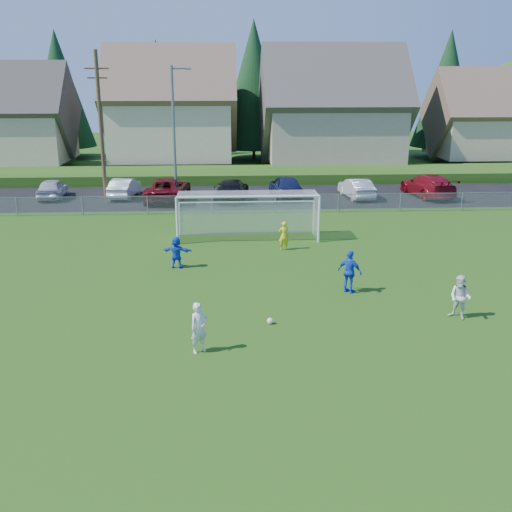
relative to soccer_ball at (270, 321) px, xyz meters
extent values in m
plane|color=#193D0C|center=(-0.29, -4.38, -0.11)|extent=(160.00, 160.00, 0.00)
plane|color=black|center=(-0.29, 23.12, -0.10)|extent=(60.00, 60.00, 0.00)
cube|color=#1E420F|center=(-0.29, 30.62, 0.29)|extent=(70.00, 6.00, 0.80)
sphere|color=white|center=(0.00, 0.00, 0.00)|extent=(0.22, 0.22, 0.22)
imported|color=white|center=(-2.39, -2.07, 0.71)|extent=(0.71, 0.67, 1.63)
imported|color=white|center=(6.76, 0.13, 0.69)|extent=(0.98, 0.98, 1.60)
imported|color=blue|center=(3.40, 3.01, 0.75)|extent=(1.06, 0.95, 1.73)
imported|color=blue|center=(-3.71, 6.64, 0.62)|extent=(1.41, 0.70, 1.45)
imported|color=yellow|center=(1.40, 9.30, 0.61)|extent=(0.55, 0.39, 1.44)
imported|color=#B9BBC2|center=(-13.66, 23.32, 0.59)|extent=(1.92, 4.19, 1.39)
imported|color=white|center=(-8.59, 23.37, 0.58)|extent=(1.86, 4.30, 1.38)
imported|color=#57090F|center=(-5.40, 22.11, 0.68)|extent=(3.05, 5.88, 1.58)
imported|color=black|center=(-0.97, 22.03, 0.62)|extent=(2.69, 5.25, 1.46)
imported|color=#141C47|center=(2.90, 22.79, 0.68)|extent=(2.27, 4.80, 1.58)
imported|color=silver|center=(7.88, 22.24, 0.58)|extent=(1.96, 4.35, 1.38)
imported|color=maroon|center=(13.12, 22.50, 0.69)|extent=(2.96, 5.78, 1.61)
cylinder|color=white|center=(-3.94, 10.62, 1.11)|extent=(0.12, 0.12, 2.44)
cylinder|color=white|center=(3.36, 10.62, 1.11)|extent=(0.12, 0.12, 2.44)
cylinder|color=white|center=(-0.29, 10.62, 2.33)|extent=(7.30, 0.12, 0.12)
cylinder|color=white|center=(-3.94, 12.42, 0.79)|extent=(0.08, 0.08, 1.80)
cylinder|color=white|center=(3.36, 12.42, 0.79)|extent=(0.08, 0.08, 1.80)
cylinder|color=white|center=(-0.29, 12.42, 1.69)|extent=(7.30, 0.08, 0.08)
cube|color=silver|center=(-0.29, 12.42, 0.79)|extent=(7.30, 0.02, 1.80)
cube|color=silver|center=(-3.94, 11.52, 1.11)|extent=(0.02, 1.80, 2.44)
cube|color=silver|center=(3.36, 11.52, 1.11)|extent=(0.02, 1.80, 2.44)
cube|color=silver|center=(-0.29, 11.52, 2.33)|extent=(7.30, 1.80, 0.02)
cube|color=gray|center=(-0.29, 17.62, 1.06)|extent=(52.00, 0.03, 0.03)
cube|color=gray|center=(-0.29, 17.62, 0.49)|extent=(52.00, 0.02, 1.14)
cylinder|color=gray|center=(-0.29, 17.62, 0.49)|extent=(0.06, 0.06, 1.20)
cylinder|color=slate|center=(-4.79, 21.62, 4.39)|extent=(0.18, 0.18, 9.00)
cylinder|color=slate|center=(-4.29, 21.62, 8.69)|extent=(1.20, 0.12, 0.12)
cube|color=slate|center=(-3.69, 21.62, 8.64)|extent=(0.36, 0.18, 0.12)
cylinder|color=#473321|center=(-9.79, 22.62, 4.89)|extent=(0.26, 0.26, 10.00)
cube|color=#473321|center=(-9.79, 22.62, 8.69)|extent=(1.60, 0.10, 0.10)
cube|color=#473321|center=(-9.79, 22.62, 8.09)|extent=(1.30, 0.10, 0.10)
cube|color=tan|center=(-20.29, 37.62, 2.94)|extent=(9.00, 8.00, 4.50)
pyramid|color=#423D38|center=(-20.29, 37.62, 9.60)|extent=(9.90, 8.80, 4.41)
cube|color=#C6B58E|center=(-6.29, 38.62, 3.44)|extent=(11.00, 9.00, 5.50)
pyramid|color=brown|center=(-6.29, 38.62, 11.15)|extent=(12.10, 9.90, 4.96)
cube|color=tan|center=(8.71, 37.62, 3.19)|extent=(12.00, 10.00, 5.00)
pyramid|color=#4C473F|center=(8.71, 37.62, 11.21)|extent=(13.20, 11.00, 5.52)
cube|color=tan|center=(23.71, 38.62, 2.69)|extent=(9.00, 8.00, 4.00)
pyramid|color=brown|center=(23.71, 38.62, 9.10)|extent=(9.90, 8.80, 4.41)
cylinder|color=#382616|center=(-18.29, 45.62, 0.49)|extent=(0.30, 0.30, 1.20)
cone|color=#143819|center=(-18.29, 45.62, 6.94)|extent=(6.76, 6.76, 11.70)
cylinder|color=#382616|center=(-8.29, 46.62, 0.49)|extent=(0.30, 0.30, 1.20)
cone|color=#143819|center=(-8.29, 46.62, 6.49)|extent=(6.24, 6.24, 10.80)
cylinder|color=#382616|center=(1.71, 43.62, 0.49)|extent=(0.30, 0.30, 1.20)
cone|color=#143819|center=(1.71, 43.62, 7.39)|extent=(7.28, 7.28, 12.60)
cylinder|color=#382616|center=(11.71, 45.62, 1.87)|extent=(0.36, 0.36, 3.96)
sphere|color=#2B5B19|center=(11.71, 45.62, 6.71)|extent=(8.36, 8.36, 8.36)
cylinder|color=#382616|center=(21.71, 43.62, 0.49)|extent=(0.30, 0.30, 1.20)
cone|color=#143819|center=(21.71, 43.62, 6.94)|extent=(6.76, 6.76, 11.70)
cylinder|color=#382616|center=(29.71, 44.62, 1.69)|extent=(0.36, 0.36, 3.60)
camera|label=1|loc=(-1.57, -19.29, 8.19)|focal=42.00mm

